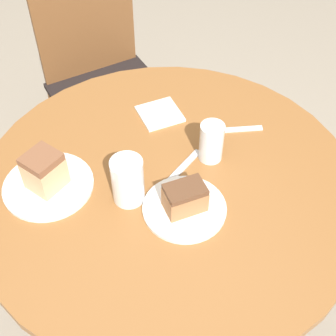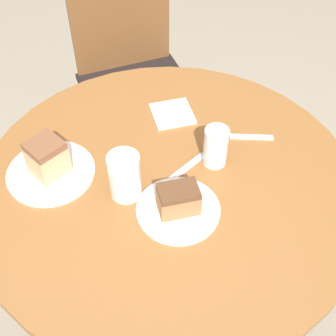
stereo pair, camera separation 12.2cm
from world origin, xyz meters
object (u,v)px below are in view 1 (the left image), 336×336
at_px(glass_lemonade, 211,143).
at_px(plate_far, 48,185).
at_px(glass_water, 128,182).
at_px(plate_near, 184,208).
at_px(cake_slice_far, 44,171).
at_px(chair, 103,78).
at_px(cake_slice_near, 185,198).

bearing_deg(glass_lemonade, plate_far, 175.53).
bearing_deg(glass_water, glass_lemonade, 15.10).
relative_size(plate_near, cake_slice_far, 1.78).
relative_size(plate_far, glass_water, 1.82).
xyz_separation_m(plate_near, cake_slice_far, (-0.31, 0.19, 0.06)).
height_order(chair, glass_lemonade, same).
bearing_deg(glass_lemonade, cake_slice_far, 175.53).
relative_size(glass_lemonade, glass_water, 0.89).
bearing_deg(cake_slice_far, plate_far, -90.00).
bearing_deg(cake_slice_near, plate_far, 149.19).
bearing_deg(chair, cake_slice_near, -100.82).
height_order(chair, cake_slice_near, chair).
xyz_separation_m(chair, cake_slice_near, (-0.00, -1.03, 0.36)).
bearing_deg(plate_near, plate_far, 149.19).
relative_size(cake_slice_far, glass_water, 0.91).
xyz_separation_m(cake_slice_near, cake_slice_far, (-0.31, 0.19, 0.01)).
height_order(chair, plate_near, chair).
bearing_deg(plate_near, glass_lemonade, 49.07).
bearing_deg(plate_near, glass_water, 145.40).
distance_m(chair, cake_slice_far, 0.97).
xyz_separation_m(plate_far, cake_slice_far, (0.00, 0.00, 0.06)).
distance_m(chair, plate_far, 0.95).
bearing_deg(plate_near, cake_slice_near, 90.00).
bearing_deg(cake_slice_far, glass_lemonade, -4.47).
xyz_separation_m(plate_near, glass_water, (-0.12, 0.08, 0.05)).
bearing_deg(chair, glass_water, -108.13).
height_order(plate_near, plate_far, same).
xyz_separation_m(chair, cake_slice_far, (-0.31, -0.84, 0.37)).
xyz_separation_m(plate_far, glass_lemonade, (0.45, -0.03, 0.05)).
distance_m(cake_slice_near, cake_slice_far, 0.37).
height_order(cake_slice_far, glass_lemonade, glass_lemonade).
xyz_separation_m(chair, plate_near, (-0.00, -1.03, 0.32)).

